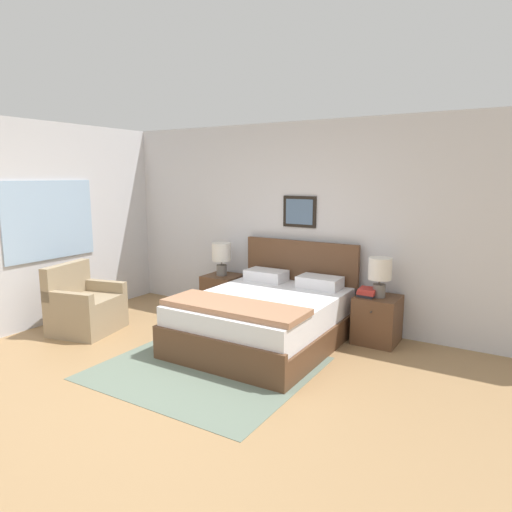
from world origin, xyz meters
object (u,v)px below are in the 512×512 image
(table_lamp_near_window, at_px, (221,255))
(table_lamp_by_door, at_px, (380,272))
(nightstand_near_window, at_px, (223,294))
(nightstand_by_door, at_px, (377,319))
(bed, at_px, (265,318))
(armchair, at_px, (84,308))

(table_lamp_near_window, xyz_separation_m, table_lamp_by_door, (2.21, 0.00, 0.00))
(nightstand_near_window, bearing_deg, table_lamp_by_door, -0.53)
(nightstand_by_door, bearing_deg, bed, -146.57)
(nightstand_by_door, height_order, table_lamp_near_window, table_lamp_near_window)
(bed, distance_m, armchair, 2.28)
(nightstand_near_window, bearing_deg, bed, -33.43)
(nightstand_near_window, bearing_deg, table_lamp_near_window, -115.98)
(nightstand_near_window, distance_m, nightstand_by_door, 2.18)
(nightstand_near_window, xyz_separation_m, table_lamp_near_window, (-0.01, -0.02, 0.57))
(table_lamp_near_window, bearing_deg, nightstand_by_door, 0.53)
(bed, bearing_deg, armchair, -159.73)
(bed, distance_m, nightstand_near_window, 1.31)
(table_lamp_by_door, bearing_deg, armchair, -155.31)
(nightstand_by_door, relative_size, table_lamp_by_door, 1.20)
(bed, bearing_deg, nightstand_near_window, 146.57)
(nightstand_near_window, height_order, table_lamp_by_door, table_lamp_by_door)
(armchair, height_order, table_lamp_near_window, table_lamp_near_window)
(bed, xyz_separation_m, armchair, (-2.13, -0.79, -0.02))
(armchair, bearing_deg, table_lamp_by_door, 102.09)
(nightstand_near_window, height_order, table_lamp_near_window, table_lamp_near_window)
(nightstand_by_door, xyz_separation_m, table_lamp_by_door, (0.01, -0.02, 0.57))
(armchair, distance_m, nightstand_near_window, 1.83)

